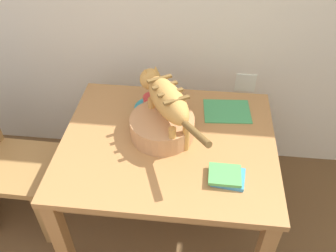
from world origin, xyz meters
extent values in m
cube|color=white|center=(0.45, 1.99, 0.66)|extent=(0.13, 0.01, 0.13)
cube|color=#B07A44|center=(0.00, 1.31, 0.71)|extent=(1.12, 0.93, 0.03)
cube|color=#A2703F|center=(0.00, 1.31, 0.66)|extent=(1.04, 0.85, 0.07)
cube|color=#B07A44|center=(-0.51, 0.90, 0.35)|extent=(0.07, 0.07, 0.69)
cube|color=#B07A44|center=(-0.51, 1.73, 0.35)|extent=(0.07, 0.07, 0.69)
cube|color=#B07A44|center=(0.51, 1.73, 0.35)|extent=(0.07, 0.07, 0.69)
ellipsoid|color=#CB9448|center=(-0.01, 1.35, 0.96)|extent=(0.31, 0.39, 0.16)
cube|color=brown|center=(0.04, 1.28, 1.03)|extent=(0.12, 0.08, 0.01)
cube|color=brown|center=(0.01, 1.33, 1.03)|extent=(0.12, 0.08, 0.01)
cube|color=brown|center=(-0.02, 1.39, 1.03)|extent=(0.12, 0.08, 0.01)
cube|color=brown|center=(-0.06, 1.44, 1.03)|extent=(0.12, 0.08, 0.01)
cylinder|color=#CB9448|center=(-0.10, 1.44, 0.81)|extent=(0.04, 0.04, 0.17)
cylinder|color=#CB9448|center=(-0.04, 1.48, 0.81)|extent=(0.04, 0.04, 0.17)
cylinder|color=#CB9448|center=(0.03, 1.22, 0.81)|extent=(0.04, 0.04, 0.17)
cylinder|color=#CB9448|center=(0.09, 1.26, 0.81)|extent=(0.04, 0.04, 0.17)
sphere|color=#CB9448|center=(-0.12, 1.55, 0.95)|extent=(0.12, 0.12, 0.12)
cone|color=#CB9448|center=(-0.15, 1.53, 1.00)|extent=(0.04, 0.04, 0.05)
cone|color=#CB9448|center=(-0.09, 1.56, 1.00)|extent=(0.04, 0.04, 0.05)
cylinder|color=brown|center=(0.14, 1.11, 0.98)|extent=(0.14, 0.21, 0.08)
cylinder|color=teal|center=(-0.12, 1.55, 0.74)|extent=(0.20, 0.20, 0.03)
cylinder|color=#CF3A3A|center=(-0.12, 1.55, 0.80)|extent=(0.09, 0.09, 0.08)
torus|color=#CF3A3A|center=(-0.06, 1.55, 0.80)|extent=(0.06, 0.01, 0.06)
cube|color=#419F5C|center=(0.31, 1.59, 0.73)|extent=(0.28, 0.23, 0.01)
cube|color=#3B8FC0|center=(0.31, 1.09, 0.74)|extent=(0.17, 0.15, 0.02)
cube|color=#51A555|center=(0.29, 1.08, 0.76)|extent=(0.15, 0.13, 0.02)
cylinder|color=tan|center=(-0.04, 1.36, 0.78)|extent=(0.34, 0.34, 0.11)
cylinder|color=brown|center=(-0.04, 1.36, 0.79)|extent=(0.28, 0.28, 0.10)
cube|color=#AB7D45|center=(-0.90, 1.28, 0.45)|extent=(0.43, 0.43, 0.04)
cube|color=#AB7D45|center=(-0.71, 1.47, 0.21)|extent=(0.04, 0.04, 0.43)
cube|color=#AB7D45|center=(-0.72, 1.09, 0.21)|extent=(0.04, 0.04, 0.43)
cube|color=#AB7D45|center=(-1.09, 1.48, 0.21)|extent=(0.04, 0.04, 0.43)
camera|label=1|loc=(0.14, -0.03, 2.02)|focal=38.13mm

